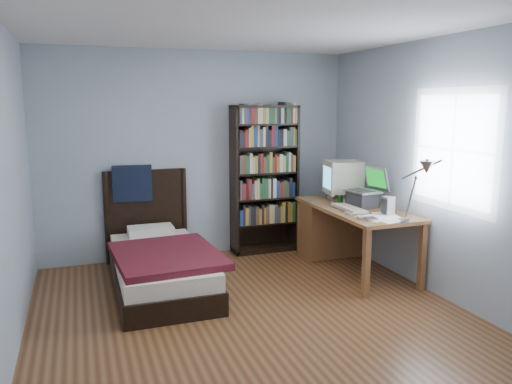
# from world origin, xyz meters

# --- Properties ---
(room) EXTENTS (4.20, 4.24, 2.50)m
(room) POSITION_xyz_m (0.03, -0.00, 1.25)
(room) COLOR #532D18
(room) RESTS_ON ground
(desk) EXTENTS (0.75, 1.63, 0.73)m
(desk) POSITION_xyz_m (1.51, 1.34, 0.42)
(desk) COLOR brown
(desk) RESTS_ON floor
(crt_monitor) EXTENTS (0.48, 0.44, 0.47)m
(crt_monitor) POSITION_xyz_m (1.57, 1.34, 1.00)
(crt_monitor) COLOR #BDB59D
(crt_monitor) RESTS_ON desk
(laptop) EXTENTS (0.40, 0.40, 0.45)m
(laptop) POSITION_xyz_m (1.60, 0.88, 0.85)
(laptop) COLOR #2D2D30
(laptop) RESTS_ON desk
(desk_lamp) EXTENTS (0.26, 0.56, 0.67)m
(desk_lamp) POSITION_xyz_m (1.45, -0.30, 1.27)
(desk_lamp) COLOR #99999E
(desk_lamp) RESTS_ON desk
(keyboard) EXTENTS (0.20, 0.48, 0.05)m
(keyboard) POSITION_xyz_m (1.36, 0.79, 0.75)
(keyboard) COLOR beige
(keyboard) RESTS_ON desk
(speaker) EXTENTS (0.11, 0.11, 0.19)m
(speaker) POSITION_xyz_m (1.61, 0.42, 0.83)
(speaker) COLOR gray
(speaker) RESTS_ON desk
(soda_can) EXTENTS (0.06, 0.06, 0.11)m
(soda_can) POSITION_xyz_m (1.41, 1.08, 0.79)
(soda_can) COLOR #0B3507
(soda_can) RESTS_ON desk
(mouse) EXTENTS (0.07, 0.11, 0.04)m
(mouse) POSITION_xyz_m (1.51, 1.17, 0.75)
(mouse) COLOR silver
(mouse) RESTS_ON desk
(phone_silver) EXTENTS (0.08, 0.11, 0.02)m
(phone_silver) POSITION_xyz_m (1.24, 0.59, 0.74)
(phone_silver) COLOR silver
(phone_silver) RESTS_ON desk
(phone_grey) EXTENTS (0.08, 0.11, 0.02)m
(phone_grey) POSITION_xyz_m (1.26, 0.38, 0.74)
(phone_grey) COLOR gray
(phone_grey) RESTS_ON desk
(external_drive) EXTENTS (0.12, 0.12, 0.02)m
(external_drive) POSITION_xyz_m (1.31, 0.29, 0.74)
(external_drive) COLOR gray
(external_drive) RESTS_ON desk
(bookshelf) EXTENTS (0.83, 0.30, 1.85)m
(bookshelf) POSITION_xyz_m (0.81, 1.94, 0.93)
(bookshelf) COLOR black
(bookshelf) RESTS_ON floor
(bed) EXTENTS (1.05, 2.00, 1.16)m
(bed) POSITION_xyz_m (-0.66, 1.14, 0.26)
(bed) COLOR black
(bed) RESTS_ON floor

